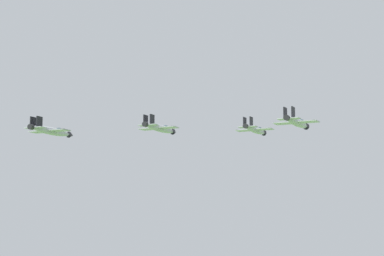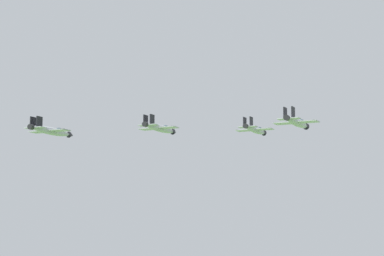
{
  "view_description": "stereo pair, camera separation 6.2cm",
  "coord_description": "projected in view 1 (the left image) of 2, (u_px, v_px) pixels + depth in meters",
  "views": [
    {
      "loc": [
        124.99,
        107.4,
        95.97
      ],
      "look_at": [
        21.75,
        -21.86,
        120.24
      ],
      "focal_mm": 66.98,
      "sensor_mm": 36.0,
      "label": 1
    },
    {
      "loc": [
        124.94,
        107.44,
        95.97
      ],
      "look_at": [
        21.75,
        -21.86,
        120.24
      ],
      "focal_mm": 66.98,
      "sensor_mm": 36.0,
      "label": 2
    }
  ],
  "objects": [
    {
      "name": "jet_lead",
      "position": [
        255.0,
        130.0,
        181.79
      ],
      "size": [
        14.75,
        9.89,
        3.34
      ],
      "rotation": [
        0.0,
        0.0,
        3.61
      ],
      "color": "#9EA3A8"
    },
    {
      "name": "jet_left_wingman",
      "position": [
        160.0,
        128.0,
        170.85
      ],
      "size": [
        14.94,
        9.96,
        3.35
      ],
      "rotation": [
        0.0,
        0.0,
        3.58
      ],
      "color": "#9EA3A8"
    },
    {
      "name": "jet_right_wingman",
      "position": [
        297.0,
        122.0,
        156.52
      ],
      "size": [
        15.22,
        10.17,
        3.42
      ],
      "rotation": [
        0.0,
        0.0,
        3.59
      ],
      "color": "#9EA3A8"
    },
    {
      "name": "jet_left_outer",
      "position": [
        51.0,
        131.0,
        159.76
      ],
      "size": [
        14.91,
        9.94,
        3.34
      ],
      "rotation": [
        0.0,
        0.0,
        3.58
      ],
      "color": "#9EA3A8"
    }
  ]
}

